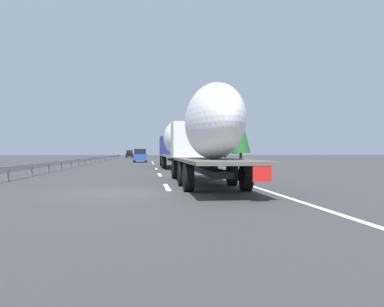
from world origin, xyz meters
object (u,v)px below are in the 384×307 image
Objects in this scene: truck_lead at (175,142)px; truck_trailing at (208,132)px; road_sign at (186,148)px; car_blue_sedan at (140,156)px; car_black_suv at (130,154)px.

truck_lead is 0.97× the size of truck_trailing.
car_blue_sedan is at bearing 99.13° from road_sign.
truck_trailing is 39.49m from car_blue_sedan.
road_sign reaches higher than car_blue_sedan.
car_black_suv is 43.22m from car_blue_sedan.
road_sign is (1.07, -6.66, 1.17)m from car_blue_sedan.
truck_trailing reaches higher than car_black_suv.
truck_trailing is (-19.86, -0.00, -0.04)m from truck_lead.
road_sign reaches higher than car_black_suv.
road_sign is at bearing -8.59° from truck_lead.
truck_lead is at bearing -169.64° from car_blue_sedan.
road_sign is (40.38, -3.10, -0.25)m from truck_trailing.
car_black_suv reaches higher than car_blue_sedan.
car_black_suv is 43.21m from road_sign.
car_black_suv is 1.00× the size of car_blue_sedan.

